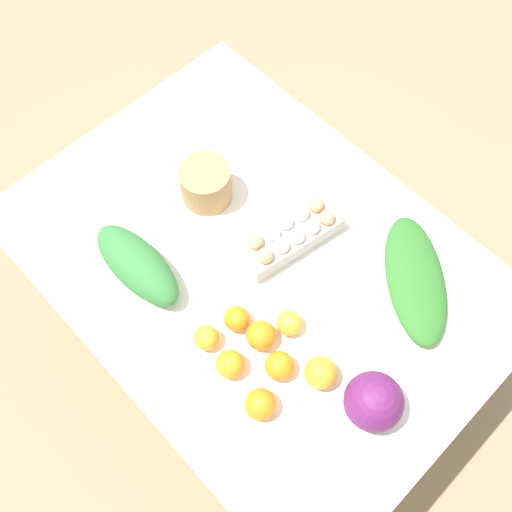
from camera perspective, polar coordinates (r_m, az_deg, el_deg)
ground_plane at (r=2.27m, az=0.00°, el=-8.59°), size 8.00×8.00×0.00m
dining_table at (r=1.65m, az=0.00°, el=-1.73°), size 1.34×0.97×0.75m
cabbage_purple at (r=1.40m, az=11.67°, el=-14.05°), size 0.14×0.14×0.14m
egg_carton at (r=1.56m, az=3.51°, el=2.14°), size 0.15×0.31×0.09m
paper_bag at (r=1.63m, az=-5.03°, el=7.22°), size 0.15×0.15×0.12m
greens_bunch_scallion at (r=1.57m, az=15.64°, el=-2.22°), size 0.38×0.36×0.06m
greens_bunch_chard at (r=1.54m, az=-11.79°, el=-0.86°), size 0.31×0.13×0.10m
orange_0 at (r=1.45m, az=0.49°, el=-7.93°), size 0.08×0.08×0.08m
orange_1 at (r=1.47m, az=-1.96°, el=-6.27°), size 0.07×0.07×0.07m
orange_2 at (r=1.43m, az=-2.60°, el=-10.75°), size 0.07×0.07×0.07m
orange_3 at (r=1.40m, az=0.42°, el=-14.61°), size 0.08×0.08×0.08m
orange_4 at (r=1.43m, az=6.51°, el=-11.53°), size 0.08×0.08×0.08m
orange_5 at (r=1.46m, az=3.35°, el=-6.71°), size 0.07×0.07×0.07m
orange_6 at (r=1.46m, az=-4.99°, el=-8.16°), size 0.07×0.07×0.07m
orange_7 at (r=1.43m, az=2.35°, el=-10.90°), size 0.07×0.07×0.07m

